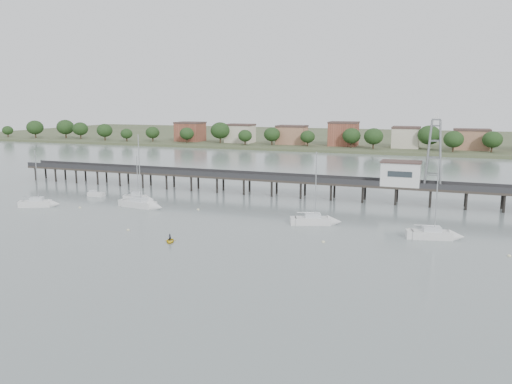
# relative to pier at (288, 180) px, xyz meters

# --- Properties ---
(ground_plane) EXTENTS (500.00, 500.00, 0.00)m
(ground_plane) POSITION_rel_pier_xyz_m (0.00, -60.00, -3.79)
(ground_plane) COLOR gray
(ground_plane) RESTS_ON ground
(pier) EXTENTS (150.00, 5.00, 5.50)m
(pier) POSITION_rel_pier_xyz_m (0.00, 0.00, 0.00)
(pier) COLOR #2D2823
(pier) RESTS_ON ground
(pier_building) EXTENTS (8.40, 5.40, 5.30)m
(pier_building) POSITION_rel_pier_xyz_m (25.00, 0.00, 2.87)
(pier_building) COLOR silver
(pier_building) RESTS_ON ground
(lattice_tower) EXTENTS (3.20, 3.20, 15.50)m
(lattice_tower) POSITION_rel_pier_xyz_m (31.50, 0.00, 7.31)
(lattice_tower) COLOR slate
(lattice_tower) RESTS_ON ground
(sailboat_d) EXTENTS (8.62, 4.17, 13.69)m
(sailboat_d) POSITION_rel_pier_xyz_m (33.40, -26.69, -3.15)
(sailboat_d) COLOR silver
(sailboat_d) RESTS_ON ground
(sailboat_c) EXTENTS (8.73, 5.23, 13.86)m
(sailboat_c) POSITION_rel_pier_xyz_m (13.08, -23.84, -3.16)
(sailboat_c) COLOR silver
(sailboat_c) RESTS_ON ground
(sailboat_a) EXTENTS (7.66, 5.38, 12.45)m
(sailboat_a) POSITION_rel_pier_xyz_m (-45.22, -29.05, -3.15)
(sailboat_a) COLOR silver
(sailboat_a) RESTS_ON ground
(sailboat_b) EXTENTS (6.43, 3.28, 10.41)m
(sailboat_b) POSITION_rel_pier_xyz_m (-29.13, -16.96, -3.14)
(sailboat_b) COLOR silver
(sailboat_b) RESTS_ON ground
(sailboat_f) EXTENTS (10.19, 4.30, 16.14)m
(sailboat_f) POSITION_rel_pier_xyz_m (-24.18, -22.64, -3.17)
(sailboat_f) COLOR silver
(sailboat_f) RESTS_ON ground
(white_tender) EXTENTS (3.98, 1.78, 1.53)m
(white_tender) POSITION_rel_pier_xyz_m (-42.12, -15.66, -3.32)
(white_tender) COLOR silver
(white_tender) RESTS_ON ground
(yellow_dinghy) EXTENTS (1.88, 1.24, 2.55)m
(yellow_dinghy) POSITION_rel_pier_xyz_m (-6.51, -43.35, -3.79)
(yellow_dinghy) COLOR gold
(yellow_dinghy) RESTS_ON ground
(dinghy_occupant) EXTENTS (0.71, 1.20, 0.27)m
(dinghy_occupant) POSITION_rel_pier_xyz_m (-6.51, -43.35, -3.79)
(dinghy_occupant) COLOR black
(dinghy_occupant) RESTS_ON ground
(mooring_buoys) EXTENTS (80.33, 19.54, 0.39)m
(mooring_buoys) POSITION_rel_pier_xyz_m (3.42, -29.66, -3.71)
(mooring_buoys) COLOR beige
(mooring_buoys) RESTS_ON ground
(far_shore) EXTENTS (500.00, 170.00, 10.40)m
(far_shore) POSITION_rel_pier_xyz_m (0.36, 179.58, -2.85)
(far_shore) COLOR #475133
(far_shore) RESTS_ON ground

